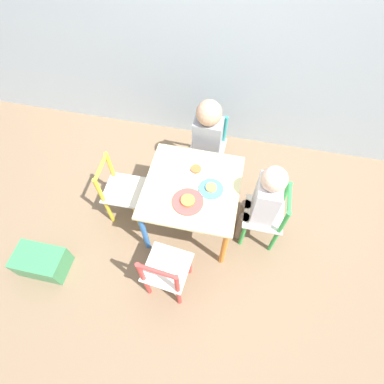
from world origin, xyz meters
The scene contains 12 objects.
ground_plane centered at (0.00, 0.00, 0.00)m, with size 6.00×6.00×0.00m, color #7F664C.
kids_table centered at (0.00, 0.00, 0.41)m, with size 0.60×0.60×0.48m.
chair_green centered at (0.51, 0.00, 0.27)m, with size 0.26×0.26×0.54m.
chair_teal centered at (0.02, 0.51, 0.27)m, with size 0.27×0.27×0.54m.
chair_red centered at (-0.05, -0.51, 0.27)m, with size 0.29×0.29×0.54m.
chair_yellow centered at (-0.51, -0.01, 0.27)m, with size 0.27×0.27×0.54m.
child_right centered at (0.45, 0.00, 0.45)m, with size 0.21×0.20×0.76m.
child_back centered at (0.02, 0.45, 0.46)m, with size 0.20×0.22×0.75m.
plate_right centered at (0.12, 0.00, 0.48)m, with size 0.15×0.15×0.03m.
plate_back centered at (0.00, 0.12, 0.48)m, with size 0.15×0.15×0.03m.
plate_front centered at (0.00, -0.12, 0.48)m, with size 0.19×0.19×0.03m.
storage_bin centered at (-0.92, -0.56, 0.09)m, with size 0.33×0.20×0.18m.
Camera 1 is at (0.22, -1.03, 2.04)m, focal length 28.00 mm.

